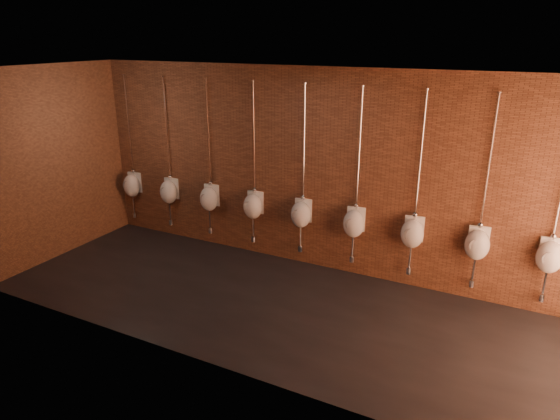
{
  "coord_description": "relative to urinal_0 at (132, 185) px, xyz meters",
  "views": [
    {
      "loc": [
        2.78,
        -5.5,
        3.64
      ],
      "look_at": [
        -0.49,
        0.9,
        1.1
      ],
      "focal_mm": 32.0,
      "sensor_mm": 36.0,
      "label": 1
    }
  ],
  "objects": [
    {
      "name": "ground",
      "position": [
        3.93,
        -1.39,
        -0.91
      ],
      "size": [
        8.5,
        8.5,
        0.0
      ],
      "primitive_type": "plane",
      "color": "black",
      "rests_on": "ground"
    },
    {
      "name": "room_shell",
      "position": [
        3.93,
        -1.39,
        1.1
      ],
      "size": [
        8.54,
        3.04,
        3.22
      ],
      "color": "black",
      "rests_on": "ground"
    },
    {
      "name": "urinal_0",
      "position": [
        0.0,
        0.0,
        0.0
      ],
      "size": [
        0.38,
        0.35,
        2.71
      ],
      "color": "white",
      "rests_on": "ground"
    },
    {
      "name": "urinal_1",
      "position": [
        0.89,
        0.0,
        0.0
      ],
      "size": [
        0.38,
        0.35,
        2.71
      ],
      "color": "white",
      "rests_on": "ground"
    },
    {
      "name": "urinal_2",
      "position": [
        1.79,
        0.0,
        0.0
      ],
      "size": [
        0.38,
        0.35,
        2.71
      ],
      "color": "white",
      "rests_on": "ground"
    },
    {
      "name": "urinal_3",
      "position": [
        2.68,
        0.0,
        0.0
      ],
      "size": [
        0.38,
        0.35,
        2.71
      ],
      "color": "white",
      "rests_on": "ground"
    },
    {
      "name": "urinal_4",
      "position": [
        3.57,
        0.0,
        0.0
      ],
      "size": [
        0.38,
        0.35,
        2.71
      ],
      "color": "white",
      "rests_on": "ground"
    },
    {
      "name": "urinal_5",
      "position": [
        4.47,
        0.0,
        0.0
      ],
      "size": [
        0.38,
        0.35,
        2.71
      ],
      "color": "white",
      "rests_on": "ground"
    },
    {
      "name": "urinal_6",
      "position": [
        5.36,
        0.0,
        0.0
      ],
      "size": [
        0.38,
        0.35,
        2.71
      ],
      "color": "white",
      "rests_on": "ground"
    },
    {
      "name": "urinal_7",
      "position": [
        6.26,
        0.0,
        0.0
      ],
      "size": [
        0.38,
        0.35,
        2.71
      ],
      "color": "white",
      "rests_on": "ground"
    },
    {
      "name": "urinal_8",
      "position": [
        7.15,
        0.0,
        0.0
      ],
      "size": [
        0.38,
        0.35,
        2.71
      ],
      "color": "white",
      "rests_on": "ground"
    }
  ]
}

